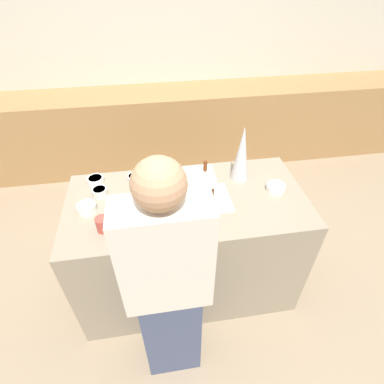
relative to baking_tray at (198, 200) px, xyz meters
name	(u,v)px	position (x,y,z in m)	size (l,w,h in m)	color
ground_plane	(188,281)	(-0.07, 0.02, -0.95)	(12.00, 12.00, 0.00)	gray
wall_back	(159,50)	(-0.07, 2.26, 0.35)	(8.00, 0.05, 2.60)	beige
back_cabinet_block	(166,128)	(-0.07, 1.94, -0.48)	(6.00, 0.60, 0.94)	#9E7547
kitchen_island	(188,246)	(-0.07, 0.02, -0.47)	(1.61, 0.79, 0.94)	gray
baking_tray	(198,200)	(0.00, 0.00, 0.00)	(0.43, 0.30, 0.01)	silver
gingerbread_house	(198,186)	(0.00, 0.00, 0.12)	(0.20, 0.17, 0.28)	#5B2D14
decorative_tree	(242,154)	(0.34, 0.20, 0.20)	(0.13, 0.13, 0.41)	silver
candy_bowl_far_right	(87,208)	(-0.71, 0.01, 0.03)	(0.12, 0.12, 0.05)	white
candy_bowl_near_tray_left	(155,176)	(-0.27, 0.28, 0.02)	(0.13, 0.13, 0.04)	white
candy_bowl_front_corner	(96,180)	(-0.68, 0.30, 0.02)	(0.11, 0.11, 0.04)	white
candy_bowl_beside_tree	(100,192)	(-0.64, 0.16, 0.03)	(0.10, 0.10, 0.05)	silver
candy_bowl_far_left	(276,187)	(0.55, 0.02, 0.02)	(0.13, 0.13, 0.05)	white
candy_bowl_near_tray_right	(134,178)	(-0.41, 0.29, 0.02)	(0.09, 0.09, 0.04)	silver
mug	(103,224)	(-0.60, -0.17, 0.04)	(0.08, 0.08, 0.09)	#B24238
person	(168,288)	(-0.25, -0.57, -0.08)	(0.44, 0.55, 1.67)	#424C6B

